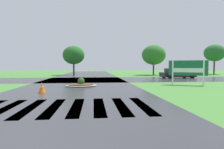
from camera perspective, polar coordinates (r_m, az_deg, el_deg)
name	(u,v)px	position (r m, az deg, el deg)	size (l,w,h in m)	color
asphalt_roadway	(78,89)	(13.22, -10.70, -4.43)	(9.10, 80.00, 0.01)	#35353A
asphalt_cross_road	(84,80)	(21.58, -8.79, -1.61)	(90.00, 8.19, 0.01)	#35353A
crosswalk_stripes	(65,107)	(7.63, -14.40, -9.80)	(6.75, 3.44, 0.01)	white
estate_billboard	(188,69)	(16.79, 22.66, 1.61)	(2.84, 1.46, 2.15)	white
median_island	(81,84)	(14.97, -9.65, -3.04)	(2.52, 1.92, 0.68)	#9E9B93
car_silver_hatch	(177,73)	(25.69, 19.65, 0.30)	(4.52, 2.27, 1.28)	black
traffic_cone	(42,88)	(11.86, -21.12, -3.88)	(0.42, 0.42, 0.65)	orange
background_treeline	(91,54)	(31.68, -6.67, 6.46)	(46.14, 5.71, 5.68)	#4C3823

